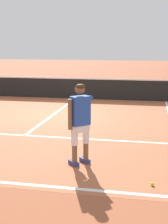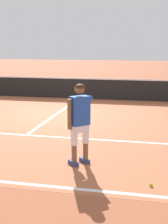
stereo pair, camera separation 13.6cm
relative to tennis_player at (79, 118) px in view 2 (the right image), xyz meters
The scene contains 7 objects.
ground_plane 5.22m from the tennis_player, 112.47° to the left, with size 80.00×80.00×0.00m, color #9E5133.
court_inner_surface 4.14m from the tennis_player, 119.14° to the left, with size 10.98×9.85×0.00m, color #B2603D.
line_service 2.86m from the tennis_player, 136.84° to the left, with size 8.23×0.10×0.01m, color white.
line_centre_service 5.49m from the tennis_player, 111.25° to the left, with size 0.10×6.40×0.01m, color white.
tennis_net 8.48m from the tennis_player, 103.37° to the left, with size 11.96×0.08×1.07m.
tennis_player is the anchor object (origin of this frame).
tennis_ball_near_feet 1.96m from the tennis_player, 28.65° to the right, with size 0.07×0.07×0.07m, color #CCE02D.
Camera 2 is at (3.45, -11.11, 2.49)m, focal length 52.27 mm.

